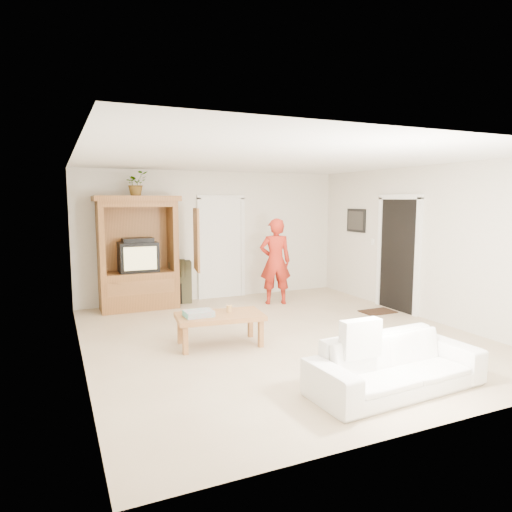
{
  "coord_description": "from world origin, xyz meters",
  "views": [
    {
      "loc": [
        -3.01,
        -5.88,
        2.03
      ],
      "look_at": [
        -0.12,
        0.6,
        1.15
      ],
      "focal_mm": 32.0,
      "sensor_mm": 36.0,
      "label": 1
    }
  ],
  "objects_px": {
    "man": "(275,261)",
    "coffee_table": "(220,318)",
    "sofa": "(396,364)",
    "armoire": "(139,260)"
  },
  "relations": [
    {
      "from": "man",
      "to": "armoire",
      "type": "bearing_deg",
      "value": 1.38
    },
    {
      "from": "man",
      "to": "coffee_table",
      "type": "height_order",
      "value": "man"
    },
    {
      "from": "man",
      "to": "sofa",
      "type": "bearing_deg",
      "value": 98.04
    },
    {
      "from": "man",
      "to": "coffee_table",
      "type": "bearing_deg",
      "value": 63.82
    },
    {
      "from": "armoire",
      "to": "sofa",
      "type": "relative_size",
      "value": 1.08
    },
    {
      "from": "man",
      "to": "sofa",
      "type": "height_order",
      "value": "man"
    },
    {
      "from": "armoire",
      "to": "coffee_table",
      "type": "height_order",
      "value": "armoire"
    },
    {
      "from": "man",
      "to": "coffee_table",
      "type": "distance_m",
      "value": 2.76
    },
    {
      "from": "armoire",
      "to": "man",
      "type": "relative_size",
      "value": 1.26
    },
    {
      "from": "sofa",
      "to": "coffee_table",
      "type": "distance_m",
      "value": 2.51
    }
  ]
}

